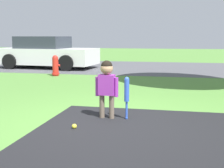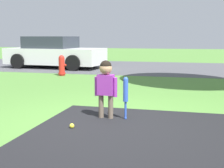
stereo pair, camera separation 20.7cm
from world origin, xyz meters
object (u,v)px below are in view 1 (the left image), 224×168
child (107,81)px  sports_ball (74,126)px  baseball_bat (127,92)px  parked_car (47,53)px  fire_hydrant (55,66)px

child → sports_ball: size_ratio=13.27×
baseball_bat → sports_ball: size_ratio=9.66×
child → sports_ball: (-0.32, -0.67, -0.58)m
baseball_bat → parked_car: parked_car is taller
sports_ball → fire_hydrant: fire_hydrant is taller
child → parked_car: 8.67m
sports_ball → fire_hydrant: (-2.62, 5.68, 0.31)m
baseball_bat → fire_hydrant: fire_hydrant is taller
fire_hydrant → parked_car: bearing=119.6°
child → baseball_bat: (0.32, 0.01, -0.17)m
sports_ball → parked_car: (-4.03, 8.16, 0.59)m
child → baseball_bat: bearing=6.4°
sports_ball → parked_car: size_ratio=0.02×
child → sports_ball: bearing=-110.9°
child → fire_hydrant: size_ratio=1.35×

